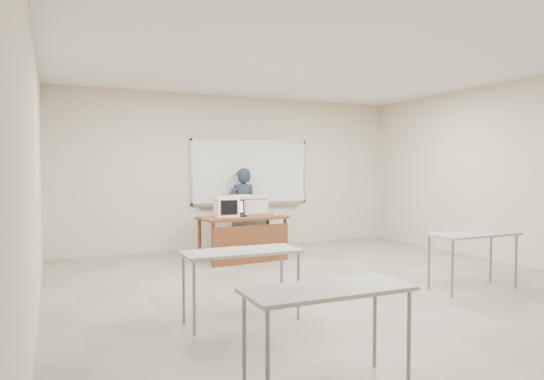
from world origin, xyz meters
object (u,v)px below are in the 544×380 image
whiteboard (251,173)px  instructor_desk (245,229)px  laptop (234,212)px  podium (245,225)px  keyboard (239,196)px  presenter (242,208)px  mouse (277,215)px  crt_monitor (226,206)px

whiteboard → instructor_desk: whiteboard is taller
laptop → podium: bearing=64.1°
whiteboard → instructor_desk: size_ratio=1.71×
laptop → keyboard: size_ratio=0.83×
whiteboard → presenter: (-0.24, -0.17, -0.69)m
whiteboard → podium: size_ratio=2.33×
laptop → mouse: size_ratio=3.43×
presenter → keyboard: bearing=65.6°
crt_monitor → mouse: crt_monitor is taller
crt_monitor → laptop: crt_monitor is taller
whiteboard → presenter: whiteboard is taller
whiteboard → keyboard: 1.13m
instructor_desk → crt_monitor: (-0.25, 0.24, 0.37)m
laptop → instructor_desk: bearing=-55.3°
crt_monitor → presenter: (0.71, 1.08, -0.13)m
mouse → presenter: size_ratio=0.07×
podium → whiteboard: bearing=58.6°
laptop → keyboard: keyboard is taller
podium → presenter: 0.68m
whiteboard → laptop: whiteboard is taller
instructor_desk → keyboard: keyboard is taller
whiteboard → mouse: size_ratio=23.29×
laptop → crt_monitor: bearing=-153.2°
crt_monitor → keyboard: crt_monitor is taller
mouse → presenter: (-0.09, 1.40, 0.02)m
laptop → presenter: (0.56, 1.04, -0.02)m
whiteboard → podium: bearing=-119.0°
laptop → whiteboard: bearing=70.9°
instructor_desk → keyboard: bearing=73.0°
crt_monitor → podium: bearing=47.1°
whiteboard → instructor_desk: 1.88m
whiteboard → crt_monitor: whiteboard is taller
mouse → keyboard: keyboard is taller
whiteboard → laptop: (-0.80, -1.21, -0.67)m
podium → presenter: size_ratio=0.68×
crt_monitor → mouse: (0.80, -0.33, -0.15)m
mouse → podium: bearing=106.6°
whiteboard → laptop: 1.60m
podium → keyboard: 0.58m
keyboard → crt_monitor: bearing=-137.5°
instructor_desk → whiteboard: bearing=59.5°
instructor_desk → podium: 0.76m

